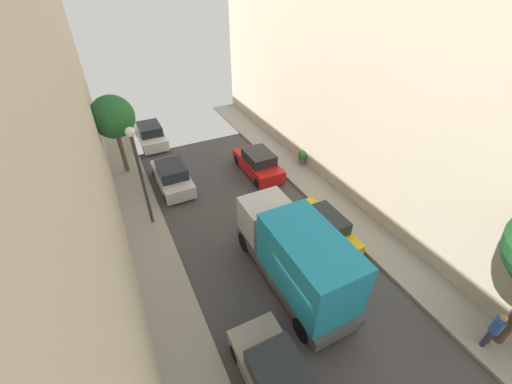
# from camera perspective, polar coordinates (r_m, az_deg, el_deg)

# --- Properties ---
(ground) EXTENTS (32.00, 32.00, 0.00)m
(ground) POSITION_cam_1_polar(r_m,az_deg,el_deg) (13.81, 9.73, -19.75)
(ground) COLOR #423F42
(sidewalk_left) EXTENTS (2.00, 44.00, 0.15)m
(sidewalk_left) POSITION_cam_1_polar(r_m,az_deg,el_deg) (12.66, -11.74, -27.86)
(sidewalk_left) COLOR gray
(sidewalk_left) RESTS_ON ground
(sidewalk_right) EXTENTS (2.00, 44.00, 0.15)m
(sidewalk_right) POSITION_cam_1_polar(r_m,az_deg,el_deg) (16.37, 24.59, -11.63)
(sidewalk_right) COLOR gray
(sidewalk_right) RESTS_ON ground
(parked_car_left_2) EXTENTS (1.78, 4.20, 1.57)m
(parked_car_left_2) POSITION_cam_1_polar(r_m,az_deg,el_deg) (11.54, 4.15, -30.72)
(parked_car_left_2) COLOR gray
(parked_car_left_2) RESTS_ON ground
(parked_car_left_3) EXTENTS (1.78, 4.20, 1.57)m
(parked_car_left_3) POSITION_cam_1_polar(r_m,az_deg,el_deg) (20.04, -14.79, 2.73)
(parked_car_left_3) COLOR silver
(parked_car_left_3) RESTS_ON ground
(parked_car_left_4) EXTENTS (1.78, 4.20, 1.57)m
(parked_car_left_4) POSITION_cam_1_polar(r_m,az_deg,el_deg) (25.69, -18.39, 9.73)
(parked_car_left_4) COLOR white
(parked_car_left_4) RESTS_ON ground
(parked_car_right_2) EXTENTS (1.78, 4.20, 1.57)m
(parked_car_right_2) POSITION_cam_1_polar(r_m,az_deg,el_deg) (16.02, 11.75, -6.34)
(parked_car_right_2) COLOR gold
(parked_car_right_2) RESTS_ON ground
(parked_car_right_3) EXTENTS (1.78, 4.20, 1.57)m
(parked_car_right_3) POSITION_cam_1_polar(r_m,az_deg,el_deg) (20.71, 0.39, 5.20)
(parked_car_right_3) COLOR red
(parked_car_right_3) RESTS_ON ground
(delivery_truck) EXTENTS (2.26, 6.60, 3.38)m
(delivery_truck) POSITION_cam_1_polar(r_m,az_deg,el_deg) (13.08, 7.17, -11.11)
(delivery_truck) COLOR #4C4C51
(delivery_truck) RESTS_ON ground
(pedestrian) EXTENTS (0.40, 0.36, 1.72)m
(pedestrian) POSITION_cam_1_polar(r_m,az_deg,el_deg) (14.45, 36.99, -19.07)
(pedestrian) COLOR #2D334C
(pedestrian) RESTS_ON sidewalk_right
(street_tree_2) EXTENTS (2.56, 2.56, 5.00)m
(street_tree_2) POSITION_cam_1_polar(r_m,az_deg,el_deg) (21.13, -24.30, 12.11)
(street_tree_2) COLOR brown
(street_tree_2) RESTS_ON sidewalk_left
(potted_plant_1) EXTENTS (0.61, 0.61, 0.99)m
(potted_plant_1) POSITION_cam_1_polar(r_m,az_deg,el_deg) (21.74, 8.31, 6.33)
(potted_plant_1) COLOR slate
(potted_plant_1) RESTS_ON sidewalk_right
(lamp_post) EXTENTS (0.44, 0.44, 5.39)m
(lamp_post) POSITION_cam_1_polar(r_m,az_deg,el_deg) (15.78, -20.37, 4.76)
(lamp_post) COLOR #333338
(lamp_post) RESTS_ON sidewalk_left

